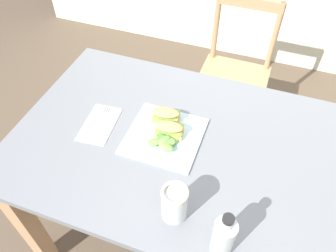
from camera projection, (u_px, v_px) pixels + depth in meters
name	position (u px, v px, depth m)	size (l,w,h in m)	color
dining_table	(174.00, 161.00, 1.33)	(1.23, 0.85, 0.74)	slate
chair_wooden_far	(234.00, 75.00, 1.96)	(0.40, 0.40, 0.87)	tan
plate_lunch	(164.00, 136.00, 1.25)	(0.28, 0.28, 0.01)	silver
sandwich_half_front	(169.00, 129.00, 1.23)	(0.11, 0.08, 0.06)	tan
sandwich_half_back	(166.00, 115.00, 1.28)	(0.11, 0.08, 0.06)	tan
salad_mixed_greens	(165.00, 140.00, 1.21)	(0.11, 0.12, 0.03)	#6B9E47
napkin_folded	(100.00, 124.00, 1.29)	(0.12, 0.20, 0.00)	white
fork_on_napkin	(101.00, 120.00, 1.30)	(0.03, 0.19, 0.00)	silver
bottle_cold_brew	(223.00, 238.00, 0.91)	(0.07, 0.07, 0.19)	black
mason_jar_iced_tea	(175.00, 204.00, 0.99)	(0.08, 0.08, 0.13)	#C67528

